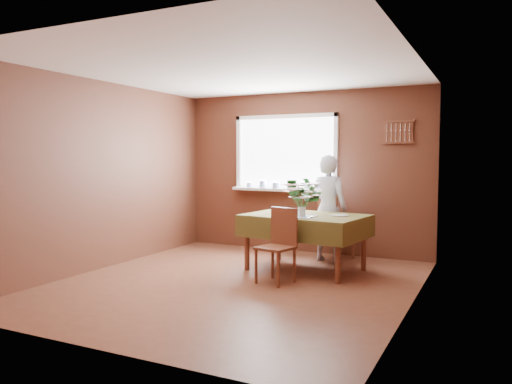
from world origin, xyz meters
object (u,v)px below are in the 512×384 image
at_px(chair_far, 333,225).
at_px(flower_bouquet, 302,195).
at_px(seated_woman, 328,208).
at_px(dining_table, 305,221).
at_px(chair_near, 279,241).

xyz_separation_m(chair_far, flower_bouquet, (-0.08, -1.06, 0.51)).
distance_m(seated_woman, flower_bouquet, 0.94).
relative_size(dining_table, chair_far, 1.76).
relative_size(dining_table, seated_woman, 1.08).
height_order(chair_far, chair_near, chair_far).
relative_size(dining_table, flower_bouquet, 3.31).
xyz_separation_m(dining_table, chair_far, (0.11, 0.85, -0.14)).
relative_size(dining_table, chair_near, 1.86).
height_order(chair_far, seated_woman, seated_woman).
height_order(dining_table, chair_far, chair_far).
distance_m(chair_far, chair_near, 1.56).
bearing_deg(seated_woman, chair_near, 91.04).
distance_m(chair_near, seated_woman, 1.43).
height_order(chair_near, flower_bouquet, flower_bouquet).
bearing_deg(chair_near, seated_woman, 96.34).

